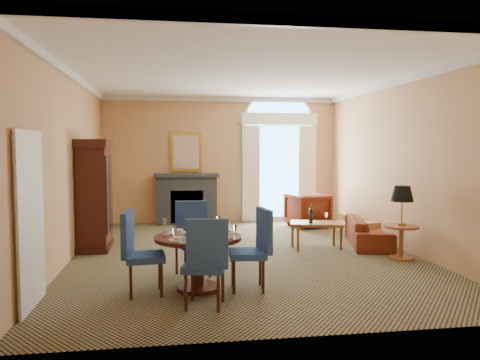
{
  "coord_description": "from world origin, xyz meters",
  "views": [
    {
      "loc": [
        -1.31,
        -8.21,
        1.92
      ],
      "look_at": [
        0.0,
        0.5,
        1.3
      ],
      "focal_mm": 35.0,
      "sensor_mm": 36.0,
      "label": 1
    }
  ],
  "objects": [
    {
      "name": "sofa",
      "position": [
        2.55,
        0.42,
        0.26
      ],
      "size": [
        1.14,
        1.92,
        0.53
      ],
      "primitive_type": "imported",
      "rotation": [
        0.0,
        0.0,
        1.31
      ],
      "color": "maroon",
      "rests_on": "ground"
    },
    {
      "name": "armchair",
      "position": [
        1.97,
        2.61,
        0.41
      ],
      "size": [
        1.04,
        1.06,
        0.81
      ],
      "primitive_type": "imported",
      "rotation": [
        0.0,
        0.0,
        3.37
      ],
      "color": "maroon",
      "rests_on": "ground"
    },
    {
      "name": "side_table",
      "position": [
        2.6,
        -0.79,
        0.8
      ],
      "size": [
        0.58,
        0.58,
        1.24
      ],
      "color": "brown",
      "rests_on": "ground"
    },
    {
      "name": "dining_chair_north",
      "position": [
        -0.99,
        -1.2,
        0.63
      ],
      "size": [
        0.62,
        0.62,
        1.1
      ],
      "rotation": [
        0.0,
        0.0,
        3.47
      ],
      "color": "navy",
      "rests_on": "ground"
    },
    {
      "name": "room_envelope",
      "position": [
        -0.03,
        0.67,
        2.51
      ],
      "size": [
        6.04,
        7.52,
        3.45
      ],
      "color": "tan",
      "rests_on": "ground"
    },
    {
      "name": "dining_chair_east",
      "position": [
        -0.18,
        -2.12,
        0.63
      ],
      "size": [
        0.55,
        0.54,
        1.1
      ],
      "rotation": [
        0.0,
        0.0,
        1.48
      ],
      "color": "navy",
      "rests_on": "ground"
    },
    {
      "name": "dining_chair_south",
      "position": [
        -0.9,
        -2.8,
        0.63
      ],
      "size": [
        0.59,
        0.59,
        1.1
      ],
      "rotation": [
        0.0,
        0.0,
        -0.25
      ],
      "color": "navy",
      "rests_on": "ground"
    },
    {
      "name": "dining_table",
      "position": [
        -0.94,
        -2.02,
        0.55
      ],
      "size": [
        1.16,
        1.16,
        0.93
      ],
      "color": "black",
      "rests_on": "ground"
    },
    {
      "name": "armoire",
      "position": [
        -2.72,
        0.84,
        0.99
      ],
      "size": [
        0.59,
        1.05,
        2.06
      ],
      "color": "black",
      "rests_on": "ground"
    },
    {
      "name": "coffee_table",
      "position": [
        1.43,
        0.24,
        0.46
      ],
      "size": [
        1.1,
        0.79,
        0.84
      ],
      "rotation": [
        0.0,
        0.0,
        -0.27
      ],
      "color": "brown",
      "rests_on": "ground"
    },
    {
      "name": "ground",
      "position": [
        0.0,
        0.0,
        0.0
      ],
      "size": [
        7.5,
        7.5,
        0.0
      ],
      "primitive_type": "plane",
      "color": "#18143F",
      "rests_on": "ground"
    },
    {
      "name": "dining_chair_west",
      "position": [
        -1.74,
        -2.12,
        0.63
      ],
      "size": [
        0.55,
        0.54,
        1.1
      ],
      "rotation": [
        0.0,
        0.0,
        -1.49
      ],
      "color": "navy",
      "rests_on": "ground"
    }
  ]
}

